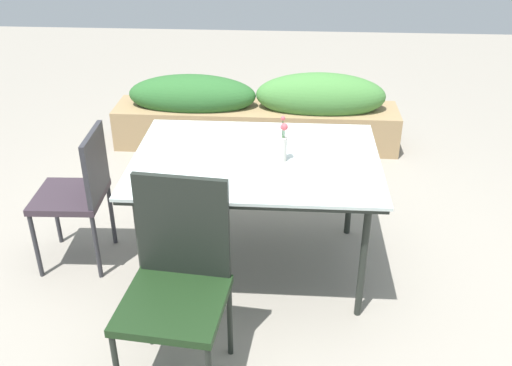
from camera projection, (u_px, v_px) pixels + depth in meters
The scene contains 6 objects.
ground_plane at pixel (259, 272), 3.60m from camera, with size 12.00×12.00×0.00m, color gray.
dining_table at pixel (256, 165), 3.32m from camera, with size 1.41×1.03×0.76m.
chair_end_left at pixel (80, 189), 3.48m from camera, with size 0.42×0.42×0.89m.
chair_near_left at pixel (177, 276), 2.66m from camera, with size 0.51×0.51×1.02m.
flower_vase at pixel (282, 143), 3.20m from camera, with size 0.06×0.06×0.27m.
planter_box at pixel (257, 112), 5.11m from camera, with size 2.50×0.47×0.68m.
Camera 1 is at (0.17, -2.88, 2.23)m, focal length 40.47 mm.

